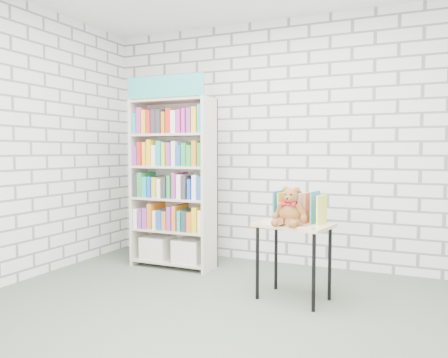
% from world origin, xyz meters
% --- Properties ---
extents(ground, '(4.50, 4.50, 0.00)m').
position_xyz_m(ground, '(0.00, 0.00, 0.00)').
color(ground, '#4E5749').
rests_on(ground, ground).
extents(room_shell, '(4.52, 4.02, 2.81)m').
position_xyz_m(room_shell, '(0.00, 0.00, 1.78)').
color(room_shell, silver).
rests_on(room_shell, ground).
extents(bookshelf, '(0.94, 0.36, 2.11)m').
position_xyz_m(bookshelf, '(-1.13, 1.36, 0.96)').
color(bookshelf, beige).
rests_on(bookshelf, ground).
extents(display_table, '(0.70, 0.55, 0.67)m').
position_xyz_m(display_table, '(0.39, 0.81, 0.58)').
color(display_table, '#D4B57F').
rests_on(display_table, ground).
extents(table_books, '(0.47, 0.28, 0.26)m').
position_xyz_m(table_books, '(0.41, 0.90, 0.80)').
color(table_books, teal).
rests_on(table_books, display_table).
extents(teddy_bear, '(0.30, 0.28, 0.33)m').
position_xyz_m(teddy_bear, '(0.38, 0.71, 0.81)').
color(teddy_bear, brown).
rests_on(teddy_bear, display_table).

